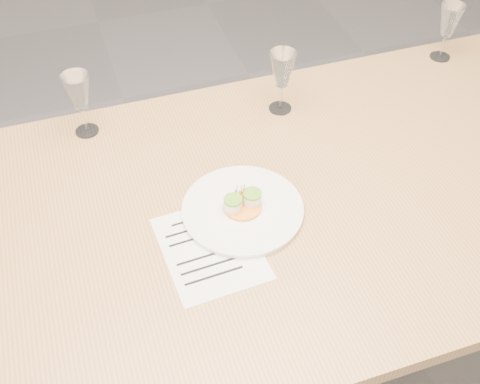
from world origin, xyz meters
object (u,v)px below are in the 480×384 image
object	(u,v)px
dinner_plate	(243,209)
wine_glass_1	(78,93)
wine_glass_2	(282,71)
recipe_sheet	(210,248)
dining_table	(202,236)
wine_glass_3	(449,22)

from	to	relation	value
dinner_plate	wine_glass_1	distance (m)	0.54
wine_glass_2	wine_glass_1	bearing A→B (deg)	172.15
dinner_plate	recipe_sheet	xyz separation A→B (m)	(-0.11, -0.08, -0.01)
dining_table	wine_glass_1	xyz separation A→B (m)	(-0.21, 0.41, 0.20)
dinner_plate	recipe_sheet	bearing A→B (deg)	-142.36
dining_table	wine_glass_2	world-z (taller)	wine_glass_2
dinner_plate	wine_glass_2	size ratio (longest dim) A/B	1.58
dinner_plate	recipe_sheet	size ratio (longest dim) A/B	1.04
dining_table	wine_glass_1	world-z (taller)	wine_glass_1
wine_glass_2	wine_glass_3	xyz separation A→B (m)	(0.58, 0.09, -0.00)
recipe_sheet	wine_glass_3	size ratio (longest dim) A/B	1.55
wine_glass_2	wine_glass_3	size ratio (longest dim) A/B	1.03
wine_glass_1	wine_glass_2	world-z (taller)	wine_glass_2
wine_glass_1	wine_glass_2	distance (m)	0.55
dining_table	wine_glass_2	distance (m)	0.51
wine_glass_3	recipe_sheet	bearing A→B (deg)	-150.63
wine_glass_1	wine_glass_3	bearing A→B (deg)	0.59
dinner_plate	wine_glass_1	size ratio (longest dim) A/B	1.59
dining_table	dinner_plate	size ratio (longest dim) A/B	8.18
dinner_plate	wine_glass_2	world-z (taller)	wine_glass_2
wine_glass_1	wine_glass_2	xyz separation A→B (m)	(0.54, -0.07, 0.00)
recipe_sheet	wine_glass_2	world-z (taller)	wine_glass_2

